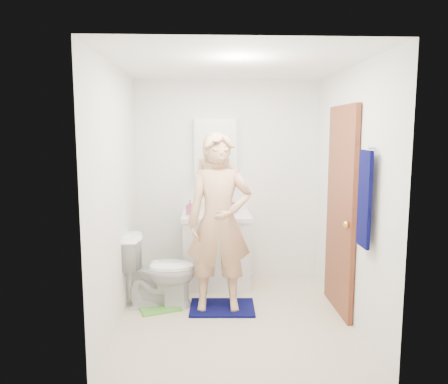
# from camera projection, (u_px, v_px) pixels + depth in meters

# --- Properties ---
(floor) EXTENTS (2.20, 2.40, 0.02)m
(floor) POSITION_uv_depth(u_px,v_px,m) (234.00, 318.00, 4.27)
(floor) COLOR beige
(floor) RESTS_ON ground
(ceiling) EXTENTS (2.20, 2.40, 0.02)m
(ceiling) POSITION_uv_depth(u_px,v_px,m) (235.00, 63.00, 3.93)
(ceiling) COLOR white
(ceiling) RESTS_ON ground
(wall_back) EXTENTS (2.20, 0.02, 2.40)m
(wall_back) POSITION_uv_depth(u_px,v_px,m) (228.00, 181.00, 5.30)
(wall_back) COLOR white
(wall_back) RESTS_ON ground
(wall_front) EXTENTS (2.20, 0.02, 2.40)m
(wall_front) POSITION_uv_depth(u_px,v_px,m) (247.00, 222.00, 2.90)
(wall_front) COLOR white
(wall_front) RESTS_ON ground
(wall_left) EXTENTS (0.02, 2.40, 2.40)m
(wall_left) POSITION_uv_depth(u_px,v_px,m) (115.00, 196.00, 4.05)
(wall_left) COLOR white
(wall_left) RESTS_ON ground
(wall_right) EXTENTS (0.02, 2.40, 2.40)m
(wall_right) POSITION_uv_depth(u_px,v_px,m) (351.00, 195.00, 4.15)
(wall_right) COLOR white
(wall_right) RESTS_ON ground
(vanity_cabinet) EXTENTS (0.75, 0.55, 0.80)m
(vanity_cabinet) POSITION_uv_depth(u_px,v_px,m) (216.00, 252.00, 5.11)
(vanity_cabinet) COLOR white
(vanity_cabinet) RESTS_ON floor
(countertop) EXTENTS (0.79, 0.59, 0.05)m
(countertop) POSITION_uv_depth(u_px,v_px,m) (216.00, 216.00, 5.05)
(countertop) COLOR white
(countertop) RESTS_ON vanity_cabinet
(sink_basin) EXTENTS (0.40, 0.40, 0.03)m
(sink_basin) POSITION_uv_depth(u_px,v_px,m) (216.00, 215.00, 5.05)
(sink_basin) COLOR white
(sink_basin) RESTS_ON countertop
(faucet) EXTENTS (0.03, 0.03, 0.12)m
(faucet) POSITION_uv_depth(u_px,v_px,m) (216.00, 206.00, 5.22)
(faucet) COLOR silver
(faucet) RESTS_ON countertop
(medicine_cabinet) EXTENTS (0.50, 0.12, 0.70)m
(medicine_cabinet) POSITION_uv_depth(u_px,v_px,m) (215.00, 148.00, 5.17)
(medicine_cabinet) COLOR white
(medicine_cabinet) RESTS_ON wall_back
(mirror_panel) EXTENTS (0.46, 0.01, 0.66)m
(mirror_panel) POSITION_uv_depth(u_px,v_px,m) (216.00, 149.00, 5.10)
(mirror_panel) COLOR white
(mirror_panel) RESTS_ON wall_back
(door) EXTENTS (0.05, 0.80, 2.05)m
(door) POSITION_uv_depth(u_px,v_px,m) (341.00, 210.00, 4.32)
(door) COLOR brown
(door) RESTS_ON ground
(door_knob) EXTENTS (0.07, 0.07, 0.07)m
(door_knob) POSITION_uv_depth(u_px,v_px,m) (347.00, 224.00, 4.01)
(door_knob) COLOR gold
(door_knob) RESTS_ON door
(towel) EXTENTS (0.03, 0.24, 0.80)m
(towel) POSITION_uv_depth(u_px,v_px,m) (365.00, 199.00, 3.57)
(towel) COLOR #06083F
(towel) RESTS_ON wall_right
(towel_hook) EXTENTS (0.06, 0.02, 0.02)m
(towel_hook) POSITION_uv_depth(u_px,v_px,m) (372.00, 148.00, 3.52)
(towel_hook) COLOR silver
(towel_hook) RESTS_ON wall_right
(toilet) EXTENTS (0.74, 0.43, 0.75)m
(toilet) POSITION_uv_depth(u_px,v_px,m) (160.00, 270.00, 4.51)
(toilet) COLOR white
(toilet) RESTS_ON floor
(bath_mat) EXTENTS (0.67, 0.50, 0.02)m
(bath_mat) POSITION_uv_depth(u_px,v_px,m) (222.00, 308.00, 4.46)
(bath_mat) COLOR #06083F
(bath_mat) RESTS_ON floor
(green_rug) EXTENTS (0.49, 0.45, 0.02)m
(green_rug) POSITION_uv_depth(u_px,v_px,m) (159.00, 307.00, 4.48)
(green_rug) COLOR #59AF3A
(green_rug) RESTS_ON floor
(soap_dispenser) EXTENTS (0.10, 0.10, 0.17)m
(soap_dispenser) POSITION_uv_depth(u_px,v_px,m) (190.00, 207.00, 5.00)
(soap_dispenser) COLOR #A84E6B
(soap_dispenser) RESTS_ON countertop
(toothbrush_cup) EXTENTS (0.15, 0.15, 0.11)m
(toothbrush_cup) POSITION_uv_depth(u_px,v_px,m) (233.00, 207.00, 5.17)
(toothbrush_cup) COLOR #984598
(toothbrush_cup) RESTS_ON countertop
(man) EXTENTS (0.65, 0.43, 1.76)m
(man) POSITION_uv_depth(u_px,v_px,m) (219.00, 223.00, 4.32)
(man) COLOR tan
(man) RESTS_ON bath_mat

